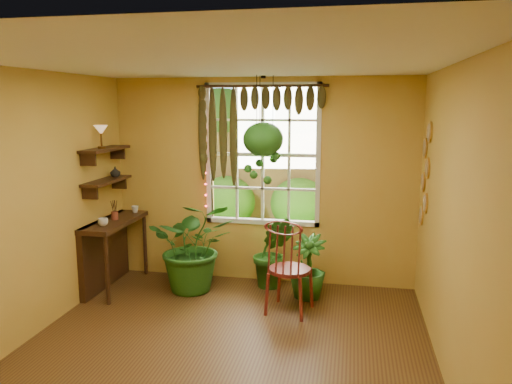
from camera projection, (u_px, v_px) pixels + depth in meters
floor at (218, 361)px, 4.63m from camera, size 4.50×4.50×0.00m
ceiling at (214, 62)px, 4.16m from camera, size 4.50×4.50×0.00m
wall_back at (262, 181)px, 6.57m from camera, size 4.00×0.00×4.00m
wall_left at (15, 211)px, 4.77m from camera, size 0.00×4.50×4.50m
wall_right at (456, 231)px, 4.01m from camera, size 0.00×4.50×4.50m
window at (263, 155)px, 6.54m from camera, size 1.52×0.10×1.86m
valance_vine at (255, 110)px, 6.33m from camera, size 1.70×0.12×1.10m
string_lights at (205, 151)px, 6.58m from camera, size 0.03×0.03×1.54m
wall_plates at (425, 175)px, 5.71m from camera, size 0.04×0.32×1.10m
counter_ledge at (108, 246)px, 6.44m from camera, size 0.40×1.20×0.90m
shelf_lower at (107, 181)px, 6.28m from camera, size 0.25×0.90×0.04m
shelf_upper at (105, 149)px, 6.21m from camera, size 0.25×0.90×0.04m
backyard at (311, 153)px, 11.00m from camera, size 14.00×10.00×12.00m
windsor_chair at (289, 282)px, 5.66m from camera, size 0.56×0.59×1.28m
potted_plant_left at (194, 246)px, 6.31m from camera, size 1.27×1.17×1.18m
potted_plant_mid at (273, 252)px, 6.42m from camera, size 0.55×0.45×0.95m
potted_plant_right at (308, 267)px, 6.09m from camera, size 0.57×0.57×0.79m
hanging_basket at (263, 142)px, 6.21m from camera, size 0.50×0.50×1.34m
cup_a at (103, 222)px, 6.03m from camera, size 0.15×0.15×0.10m
cup_b at (135, 209)px, 6.77m from camera, size 0.12×0.12×0.09m
brush_jar at (114, 210)px, 6.35m from camera, size 0.09×0.09×0.31m
shelf_vase at (115, 172)px, 6.49m from camera, size 0.16×0.16×0.13m
tiffany_lamp at (101, 131)px, 6.07m from camera, size 0.17×0.17×0.28m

